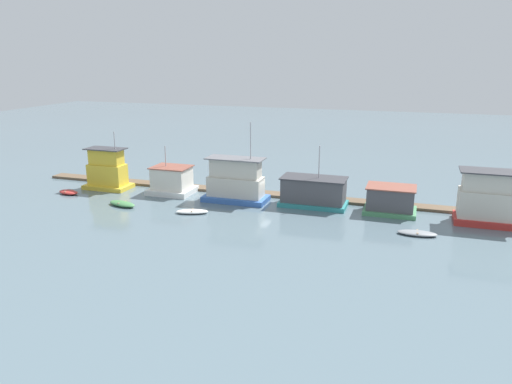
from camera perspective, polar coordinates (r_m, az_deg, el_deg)
The scene contains 12 objects.
ground_plane at distance 56.23m, azimuth 0.32°, elevation -1.12°, with size 200.00×200.00×0.00m, color slate.
dock_walkway at distance 58.91m, azimuth 1.19°, elevation -0.20°, with size 59.60×1.92×0.30m, color brown.
houseboat_yellow at distance 64.02m, azimuth -16.64°, elevation 2.29°, with size 5.58×3.28×7.12m.
houseboat_white at distance 60.18m, azimuth -9.59°, elevation 1.25°, with size 5.12×4.19×5.66m.
houseboat_blue at distance 56.07m, azimuth -2.34°, elevation 1.09°, with size 7.24×3.52×8.99m.
houseboat_teal at distance 54.74m, azimuth 6.60°, elevation -0.00°, with size 7.29×3.69×6.70m.
houseboat_green at distance 53.82m, azimuth 15.12°, elevation -0.90°, with size 5.32×3.88×2.86m.
houseboat_red at distance 53.32m, azimuth 25.36°, elevation -0.83°, with size 6.62×3.39×5.33m.
dinghy_red at distance 63.32m, azimuth -20.64°, elevation -0.01°, with size 2.93×1.89×0.47m.
dinghy_green at distance 56.54m, azimuth -15.05°, elevation -1.30°, with size 3.83×2.31×0.50m.
dinghy_white at distance 52.49m, azimuth -7.31°, elevation -2.23°, with size 3.59×2.24×0.42m.
dinghy_grey at distance 48.26m, azimuth 17.95°, elevation -4.50°, with size 3.60×1.55×0.39m.
Camera 1 is at (16.40, -51.34, 16.03)m, focal length 35.00 mm.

